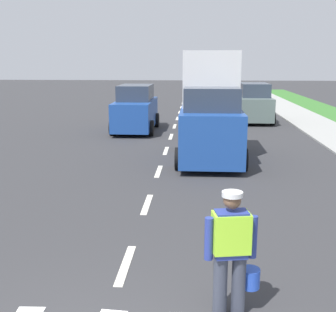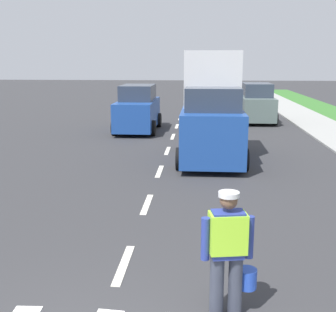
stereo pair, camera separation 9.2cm
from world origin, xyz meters
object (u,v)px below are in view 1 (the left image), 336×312
road_worker (232,248)px  car_oncoming_second (136,110)px  delivery_truck (210,111)px  car_parked_far (254,104)px

road_worker → car_oncoming_second: bearing=102.7°
road_worker → delivery_truck: delivery_truck is taller
car_parked_far → road_worker: bearing=-97.9°
road_worker → delivery_truck: size_ratio=0.36×
car_parked_far → car_oncoming_second: car_oncoming_second is taller
road_worker → car_parked_far: 18.53m
road_worker → car_parked_far: (2.56, 18.35, 0.02)m
road_worker → car_parked_far: size_ratio=0.41×
delivery_truck → road_worker: bearing=-89.8°
car_parked_far → car_oncoming_second: size_ratio=0.96×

